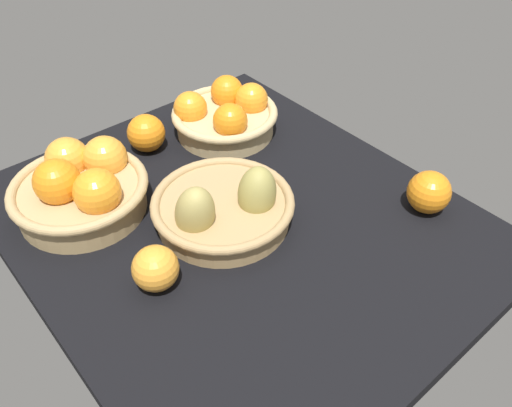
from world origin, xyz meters
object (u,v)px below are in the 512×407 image
loose_orange_back_gap (429,192)px  basket_far_right (81,187)px  loose_orange_front_gap (155,268)px  basket_center_pears (223,207)px  basket_near_right (225,115)px  loose_orange_side_gap (146,133)px

loose_orange_back_gap → basket_far_right: bearing=49.2°
basket_far_right → loose_orange_front_gap: 24.29cm
basket_center_pears → loose_orange_front_gap: size_ratio=3.42×
basket_far_right → basket_center_pears: basket_center_pears is taller
loose_orange_back_gap → loose_orange_front_gap: bearing=70.7°
basket_center_pears → basket_near_right: bearing=-38.5°
loose_orange_front_gap → loose_orange_back_gap: (-16.49, -47.16, 0.23)cm
basket_center_pears → loose_orange_front_gap: bearing=105.3°
basket_near_right → loose_orange_side_gap: size_ratio=2.90×
loose_orange_side_gap → basket_near_right: bearing=-108.2°
basket_near_right → loose_orange_front_gap: size_ratio=3.09×
basket_near_right → basket_center_pears: 29.18cm
basket_near_right → basket_far_right: (-3.20, 35.08, 0.54)cm
basket_center_pears → loose_orange_back_gap: basket_center_pears is taller
loose_orange_front_gap → loose_orange_side_gap: loose_orange_side_gap is taller
basket_center_pears → loose_orange_back_gap: size_ratio=3.22×
basket_far_right → loose_orange_front_gap: (-24.26, -0.13, -1.13)cm
basket_far_right → loose_orange_back_gap: basket_far_right is taller
loose_orange_front_gap → basket_center_pears: bearing=-74.7°
loose_orange_side_gap → loose_orange_front_gap: bearing=150.6°
loose_orange_front_gap → loose_orange_back_gap: loose_orange_back_gap is taller
loose_orange_side_gap → basket_center_pears: bearing=176.6°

